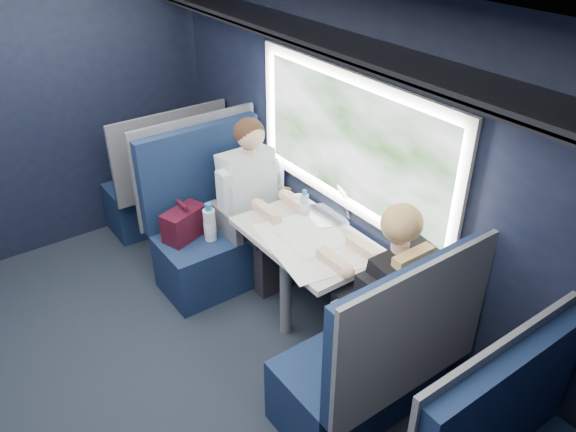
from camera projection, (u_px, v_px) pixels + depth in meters
ground at (173, 387)px, 3.56m from camera, size 2.80×4.20×0.01m
room_shell at (146, 179)px, 2.80m from camera, size 3.00×4.40×2.40m
table at (304, 247)px, 3.73m from camera, size 0.62×1.00×0.74m
seat_bay_near at (216, 229)px, 4.37m from camera, size 1.04×0.62×1.26m
seat_bay_far at (371, 365)px, 3.16m from camera, size 1.04×0.62×1.26m
seat_row_front at (166, 185)px, 5.02m from camera, size 1.04×0.51×1.16m
man at (255, 195)px, 4.22m from camera, size 0.53×0.56×1.32m
woman at (388, 290)px, 3.24m from camera, size 0.53×0.56×1.32m
papers at (310, 244)px, 3.62m from camera, size 0.63×0.81×0.01m
laptop at (331, 206)px, 3.91m from camera, size 0.33×0.37×0.24m
bottle_small at (304, 204)px, 3.89m from camera, size 0.06×0.06×0.20m
cup at (298, 200)px, 4.03m from camera, size 0.06×0.06×0.08m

